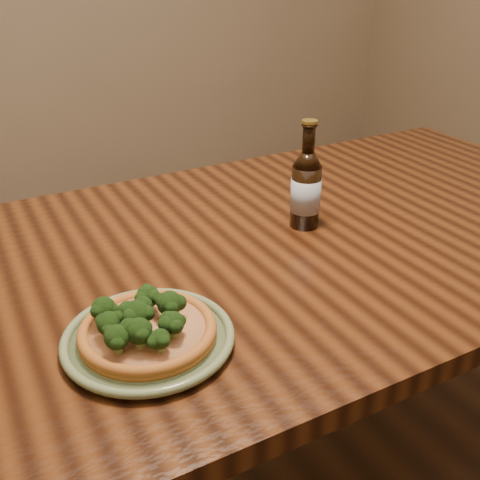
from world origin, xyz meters
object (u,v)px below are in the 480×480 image
table (297,269)px  plate (149,338)px  beer_bottle (306,189)px  pizza (146,328)px

table → plate: (-0.41, -0.21, 0.10)m
table → beer_bottle: beer_bottle is taller
plate → pizza: 0.02m
table → pizza: bearing=-153.1°
table → pizza: size_ratio=7.79×
plate → beer_bottle: size_ratio=1.13×
pizza → beer_bottle: 0.50m
beer_bottle → pizza: bearing=-162.3°
table → plate: 0.47m
table → pizza: 0.48m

